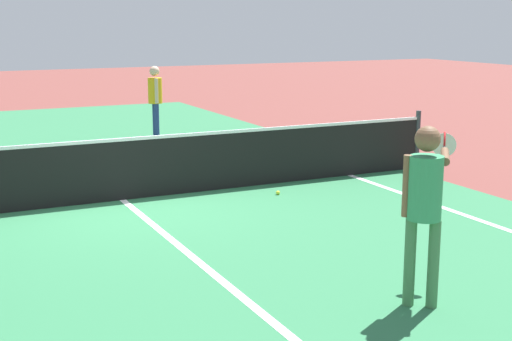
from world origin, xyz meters
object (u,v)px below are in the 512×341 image
at_px(player_near, 425,195).
at_px(tennis_ball_near_net, 278,193).
at_px(player_far, 155,94).
at_px(net, 121,169).

height_order(player_near, tennis_ball_near_net, player_near).
bearing_deg(player_near, player_far, 85.71).
distance_m(net, player_near, 5.53).
bearing_deg(tennis_ball_near_net, net, 162.38).
height_order(net, tennis_ball_near_net, net).
distance_m(net, player_far, 5.79).
bearing_deg(net, tennis_ball_near_net, -17.62).
bearing_deg(net, player_near, -74.43).
distance_m(player_near, player_far, 10.62).
relative_size(net, tennis_ball_near_net, 170.15).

